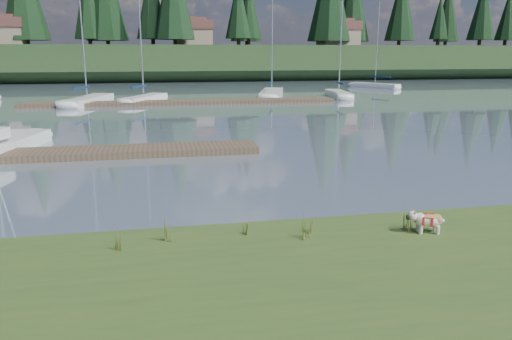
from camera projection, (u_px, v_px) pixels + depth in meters
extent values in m
plane|color=slate|center=(159.00, 105.00, 41.64)|extent=(200.00, 200.00, 0.00)
cube|color=#1D3118|center=(156.00, 63.00, 82.09)|extent=(200.00, 20.00, 5.00)
cylinder|color=silver|center=(421.00, 230.00, 11.05)|extent=(0.09, 0.09, 0.19)
cylinder|color=silver|center=(418.00, 227.00, 11.23)|extent=(0.09, 0.09, 0.19)
cylinder|color=silver|center=(438.00, 230.00, 11.04)|extent=(0.09, 0.09, 0.19)
cylinder|color=silver|center=(435.00, 227.00, 11.22)|extent=(0.09, 0.09, 0.19)
ellipsoid|color=silver|center=(429.00, 220.00, 11.09)|extent=(0.67, 0.44, 0.29)
ellipsoid|color=#A6773E|center=(429.00, 216.00, 11.07)|extent=(0.48, 0.38, 0.10)
ellipsoid|color=silver|center=(412.00, 216.00, 11.08)|extent=(0.26, 0.27, 0.22)
cube|color=black|center=(408.00, 218.00, 11.09)|extent=(0.09, 0.12, 0.08)
ellipsoid|color=white|center=(32.00, 136.00, 24.75)|extent=(2.40, 2.76, 0.70)
cube|color=#4C3D2C|center=(67.00, 154.00, 20.81)|extent=(16.00, 2.00, 0.30)
cube|color=#4C3D2C|center=(183.00, 102.00, 41.99)|extent=(26.00, 2.20, 0.30)
cube|color=white|center=(87.00, 101.00, 42.34)|extent=(3.81, 8.14, 0.70)
ellipsoid|color=white|center=(104.00, 97.00, 46.19)|extent=(2.24, 2.54, 0.70)
cylinder|color=silver|center=(81.00, 18.00, 40.77)|extent=(0.12, 0.12, 12.42)
cube|color=#0D234B|center=(81.00, 88.00, 41.01)|extent=(1.01, 3.10, 0.20)
cube|color=white|center=(144.00, 100.00, 43.55)|extent=(4.17, 6.55, 0.70)
ellipsoid|color=white|center=(160.00, 96.00, 46.64)|extent=(2.06, 2.23, 0.70)
cylinder|color=silver|center=(140.00, 32.00, 42.23)|extent=(0.12, 0.12, 10.30)
cube|color=#0D234B|center=(138.00, 87.00, 42.44)|extent=(1.30, 2.43, 0.20)
cube|color=white|center=(272.00, 94.00, 49.38)|extent=(4.20, 8.58, 0.70)
ellipsoid|color=white|center=(274.00, 91.00, 53.44)|extent=(2.40, 2.71, 0.70)
cylinder|color=silver|center=(272.00, 20.00, 47.75)|extent=(0.12, 0.12, 12.89)
cube|color=#0D234B|center=(271.00, 83.00, 48.00)|extent=(1.14, 3.26, 0.20)
cube|color=white|center=(339.00, 95.00, 48.17)|extent=(2.47, 6.71, 0.70)
ellipsoid|color=white|center=(332.00, 92.00, 51.36)|extent=(1.69, 1.99, 0.70)
cylinder|color=silver|center=(341.00, 35.00, 46.87)|extent=(0.12, 0.12, 10.11)
cube|color=#0D234B|center=(341.00, 83.00, 47.03)|extent=(0.59, 2.61, 0.20)
cube|color=white|center=(375.00, 86.00, 60.74)|extent=(4.54, 6.06, 0.70)
ellipsoid|color=white|center=(354.00, 85.00, 62.96)|extent=(2.07, 2.17, 0.70)
cylinder|color=silver|center=(377.00, 42.00, 59.53)|extent=(0.12, 0.12, 9.35)
cube|color=#0D234B|center=(382.00, 77.00, 59.87)|extent=(1.50, 2.22, 0.20)
cone|color=#475B23|center=(163.00, 227.00, 10.60)|extent=(0.03, 0.03, 0.63)
cone|color=brown|center=(169.00, 230.00, 10.57)|extent=(0.03, 0.03, 0.51)
cone|color=#475B23|center=(166.00, 225.00, 10.63)|extent=(0.03, 0.03, 0.70)
cone|color=brown|center=(170.00, 231.00, 10.62)|extent=(0.03, 0.03, 0.44)
cone|color=#475B23|center=(165.00, 229.00, 10.53)|extent=(0.03, 0.03, 0.57)
cone|color=#475B23|center=(242.00, 226.00, 11.01)|extent=(0.03, 0.03, 0.37)
cone|color=brown|center=(247.00, 228.00, 10.97)|extent=(0.03, 0.03, 0.30)
cone|color=#475B23|center=(244.00, 225.00, 11.05)|extent=(0.03, 0.03, 0.41)
cone|color=brown|center=(249.00, 229.00, 11.02)|extent=(0.03, 0.03, 0.26)
cone|color=#475B23|center=(244.00, 228.00, 10.94)|extent=(0.03, 0.03, 0.34)
cone|color=#475B23|center=(303.00, 225.00, 10.75)|extent=(0.03, 0.03, 0.58)
cone|color=brown|center=(309.00, 229.00, 10.72)|extent=(0.03, 0.03, 0.46)
cone|color=#475B23|center=(306.00, 224.00, 10.78)|extent=(0.03, 0.03, 0.64)
cone|color=brown|center=(310.00, 229.00, 10.77)|extent=(0.03, 0.03, 0.41)
cone|color=#475B23|center=(305.00, 228.00, 10.68)|extent=(0.03, 0.03, 0.52)
cone|color=#475B23|center=(114.00, 238.00, 10.12)|extent=(0.03, 0.03, 0.49)
cone|color=brown|center=(120.00, 242.00, 10.09)|extent=(0.03, 0.03, 0.39)
cone|color=#475B23|center=(118.00, 237.00, 10.16)|extent=(0.03, 0.03, 0.54)
cone|color=brown|center=(122.00, 242.00, 10.14)|extent=(0.03, 0.03, 0.34)
cone|color=#475B23|center=(115.00, 241.00, 10.06)|extent=(0.03, 0.03, 0.44)
cone|color=#475B23|center=(306.00, 226.00, 11.09)|extent=(0.03, 0.03, 0.35)
cone|color=brown|center=(312.00, 228.00, 11.05)|extent=(0.03, 0.03, 0.28)
cone|color=#475B23|center=(309.00, 224.00, 11.13)|extent=(0.03, 0.03, 0.38)
cone|color=brown|center=(313.00, 228.00, 11.10)|extent=(0.03, 0.03, 0.24)
cone|color=#475B23|center=(308.00, 227.00, 11.02)|extent=(0.03, 0.03, 0.31)
cone|color=#475B23|center=(404.00, 219.00, 11.22)|extent=(0.03, 0.03, 0.53)
cone|color=brown|center=(410.00, 222.00, 11.19)|extent=(0.03, 0.03, 0.42)
cone|color=#475B23|center=(406.00, 218.00, 11.26)|extent=(0.03, 0.03, 0.58)
cone|color=brown|center=(411.00, 223.00, 11.24)|extent=(0.03, 0.03, 0.37)
cone|color=#475B23|center=(407.00, 222.00, 11.16)|extent=(0.03, 0.03, 0.48)
cube|color=#33281C|center=(173.00, 240.00, 11.48)|extent=(60.00, 0.50, 0.14)
cylinder|color=#382619|center=(90.00, 41.00, 78.45)|extent=(0.60, 0.60, 1.80)
cone|color=black|center=(87.00, 2.00, 77.10)|extent=(4.84, 4.84, 11.00)
cylinder|color=#382619|center=(175.00, 41.00, 75.20)|extent=(0.60, 0.60, 1.80)
cylinder|color=#382619|center=(249.00, 42.00, 81.30)|extent=(0.60, 0.60, 1.80)
cone|color=black|center=(248.00, 10.00, 80.16)|extent=(3.96, 3.96, 9.00)
cylinder|color=#382619|center=(329.00, 42.00, 81.87)|extent=(0.60, 0.60, 1.80)
cylinder|color=#382619|center=(399.00, 42.00, 87.40)|extent=(0.60, 0.60, 1.80)
cone|color=black|center=(401.00, 5.00, 85.94)|extent=(5.28, 5.28, 12.00)
cylinder|color=#382619|center=(479.00, 42.00, 86.06)|extent=(0.60, 0.60, 1.80)
cone|color=black|center=(483.00, 8.00, 84.76)|extent=(4.62, 4.62, 10.50)
cube|color=gray|center=(4.00, 37.00, 74.14)|extent=(6.00, 5.00, 2.80)
cube|color=brown|center=(3.00, 23.00, 73.66)|extent=(6.30, 5.30, 1.40)
cube|color=brown|center=(2.00, 17.00, 73.47)|extent=(4.20, 3.60, 0.70)
cube|color=gray|center=(193.00, 38.00, 80.43)|extent=(6.00, 5.00, 2.80)
cube|color=brown|center=(192.00, 25.00, 79.94)|extent=(6.30, 5.30, 1.40)
cube|color=brown|center=(192.00, 20.00, 79.76)|extent=(4.20, 3.60, 0.70)
cube|color=gray|center=(338.00, 39.00, 83.09)|extent=(6.00, 5.00, 2.80)
cube|color=brown|center=(339.00, 26.00, 82.60)|extent=(6.30, 5.30, 1.40)
cube|color=brown|center=(339.00, 21.00, 82.42)|extent=(4.20, 3.60, 0.70)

